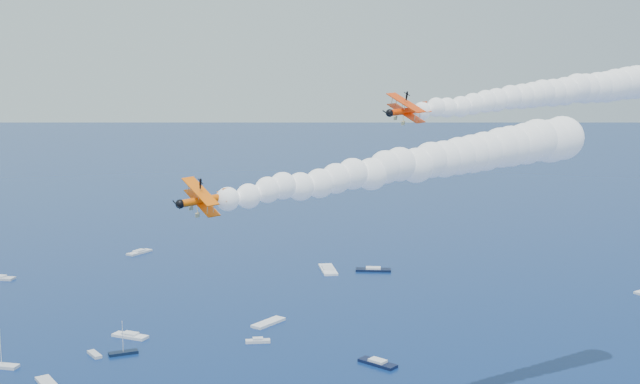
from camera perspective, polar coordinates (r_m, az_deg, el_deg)
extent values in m
cube|color=silver|center=(200.83, -15.60, -10.96)|extent=(3.91, 5.62, 0.70)
cube|color=silver|center=(186.32, -18.63, -12.68)|extent=(6.52, 9.64, 0.70)
cube|color=silver|center=(203.01, -4.40, -10.43)|extent=(6.16, 2.29, 0.70)
cube|color=white|center=(270.99, 0.57, -5.48)|extent=(5.04, 14.49, 0.70)
cube|color=silver|center=(303.02, -12.61, -4.17)|extent=(9.29, 9.82, 0.70)
cube|color=black|center=(200.13, -13.69, -10.95)|extent=(7.13, 3.68, 0.70)
cube|color=black|center=(271.21, 3.78, -5.49)|extent=(12.26, 6.50, 0.70)
cube|color=silver|center=(200.18, -21.51, -11.32)|extent=(8.21, 5.34, 0.70)
cube|color=black|center=(188.77, 4.08, -11.94)|extent=(8.23, 9.14, 0.70)
cube|color=white|center=(216.76, -3.66, -9.17)|extent=(9.91, 9.66, 0.70)
cube|color=white|center=(211.56, -13.22, -9.84)|extent=(9.45, 7.61, 0.70)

